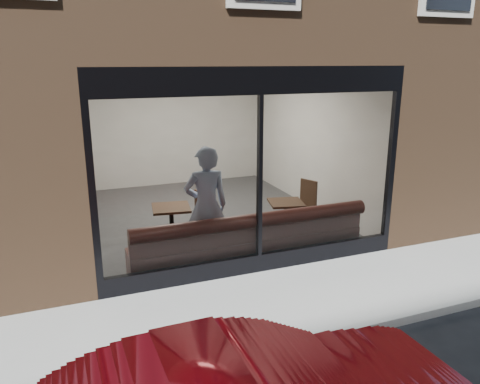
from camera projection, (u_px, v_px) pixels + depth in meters
name	position (u px, v px, depth m)	size (l,w,h in m)	color
ground	(326.00, 339.00, 5.70)	(120.00, 120.00, 0.00)	black
sidewalk_near	(288.00, 301.00, 6.60)	(40.00, 2.00, 0.01)	gray
kerb_near	(328.00, 337.00, 5.64)	(40.00, 0.10, 0.12)	gray
host_building_pier_left	(15.00, 134.00, 11.11)	(2.50, 12.00, 3.20)	brown
host_building_pier_right	(295.00, 120.00, 13.76)	(2.50, 12.00, 3.20)	brown
host_building_backfill	(148.00, 114.00, 15.12)	(5.00, 6.00, 3.20)	brown
cafe_floor	(204.00, 216.00, 10.18)	(6.00, 6.00, 0.00)	#2D2D30
cafe_ceiling	(201.00, 65.00, 9.32)	(6.00, 6.00, 0.00)	white
cafe_wall_back	(170.00, 126.00, 12.43)	(5.00, 5.00, 0.00)	beige
cafe_wall_left	(77.00, 152.00, 8.87)	(6.00, 6.00, 0.00)	beige
cafe_wall_right	(308.00, 137.00, 10.62)	(6.00, 6.00, 0.00)	beige
storefront_kick	(259.00, 263.00, 7.50)	(5.00, 0.10, 0.30)	black
storefront_header	(261.00, 81.00, 6.73)	(5.00, 0.10, 0.40)	black
storefront_mullion	(260.00, 178.00, 7.12)	(0.06, 0.10, 2.50)	black
storefront_glass	(260.00, 179.00, 7.09)	(4.80, 4.80, 0.00)	white
banquette	(249.00, 249.00, 7.84)	(4.00, 0.55, 0.45)	#351314
person	(206.00, 206.00, 7.61)	(0.72, 0.47, 1.98)	#8B9DBF
cafe_table_left	(171.00, 208.00, 8.35)	(0.66, 0.66, 0.04)	#301E12
cafe_table_right	(286.00, 203.00, 8.65)	(0.61, 0.61, 0.04)	#301E12
cafe_chair_left	(195.00, 230.00, 8.67)	(0.46, 0.46, 0.04)	#301E12
cafe_chair_right	(302.00, 215.00, 9.51)	(0.40, 0.40, 0.04)	#301E12
wall_poster	(82.00, 163.00, 8.13)	(0.02, 0.54, 0.72)	white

